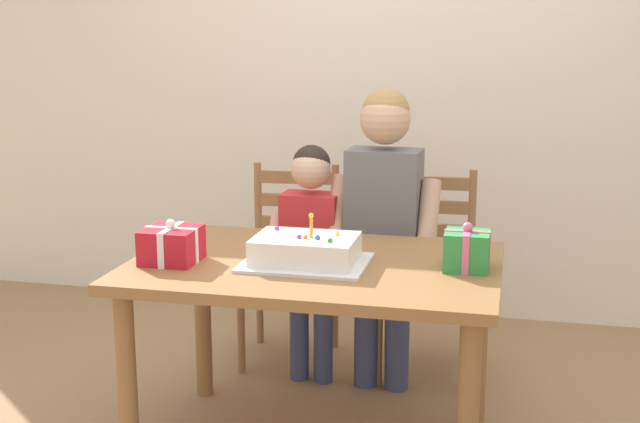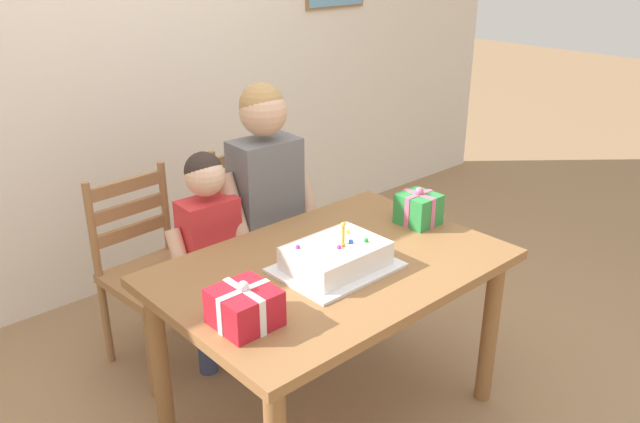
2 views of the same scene
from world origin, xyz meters
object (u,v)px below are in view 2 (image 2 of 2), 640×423
at_px(child_younger, 210,244).
at_px(chair_left, 153,271).
at_px(dining_table, 332,286).
at_px(child_older, 266,194).
at_px(birthday_cake, 336,258).
at_px(gift_box_red_large, 418,209).
at_px(chair_right, 263,232).
at_px(gift_box_beside_cake, 244,307).

bearing_deg(child_younger, chair_left, 121.89).
bearing_deg(dining_table, child_older, 75.89).
bearing_deg(child_older, birthday_cake, -105.14).
distance_m(gift_box_red_large, chair_right, 0.93).
height_order(dining_table, child_older, child_older).
height_order(gift_box_beside_cake, child_younger, child_younger).
bearing_deg(chair_right, child_older, -122.79).
xyz_separation_m(dining_table, gift_box_red_large, (0.54, 0.03, 0.17)).
distance_m(dining_table, chair_right, 0.94).
distance_m(birthday_cake, gift_box_red_large, 0.57).
distance_m(chair_left, child_older, 0.64).
relative_size(gift_box_red_large, child_younger, 0.16).
bearing_deg(chair_left, birthday_cake, -71.79).
height_order(gift_box_red_large, gift_box_beside_cake, gift_box_red_large).
xyz_separation_m(dining_table, child_younger, (-0.16, 0.61, 0.02)).
height_order(chair_left, child_older, child_older).
xyz_separation_m(dining_table, birthday_cake, (-0.02, -0.04, 0.15)).
bearing_deg(birthday_cake, dining_table, 61.96).
bearing_deg(chair_left, child_older, -28.32).
height_order(gift_box_red_large, chair_left, chair_left).
distance_m(gift_box_beside_cake, child_older, 0.98).
bearing_deg(dining_table, gift_box_red_large, 2.77).
bearing_deg(gift_box_red_large, child_younger, 140.18).
height_order(gift_box_beside_cake, chair_left, chair_left).
xyz_separation_m(dining_table, chair_right, (0.32, 0.87, -0.16)).
distance_m(birthday_cake, chair_left, 1.01).
xyz_separation_m(dining_table, gift_box_beside_cake, (-0.50, -0.12, 0.16)).
bearing_deg(child_older, child_younger, 179.90).
xyz_separation_m(chair_left, child_older, (0.48, -0.26, 0.33)).
bearing_deg(chair_left, gift_box_red_large, -44.34).
relative_size(gift_box_red_large, chair_left, 0.19).
distance_m(gift_box_red_large, chair_left, 1.25).
bearing_deg(gift_box_beside_cake, dining_table, 13.46).
xyz_separation_m(birthday_cake, chair_right, (0.34, 0.91, -0.31)).
bearing_deg(child_older, gift_box_red_large, -56.70).
bearing_deg(chair_left, dining_table, -69.53).
relative_size(dining_table, child_older, 1.00).
bearing_deg(gift_box_beside_cake, chair_left, 79.85).
distance_m(gift_box_beside_cake, chair_right, 1.33).
bearing_deg(child_younger, birthday_cake, -77.91).
bearing_deg(dining_table, birthday_cake, -118.04).
height_order(dining_table, child_younger, child_younger).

